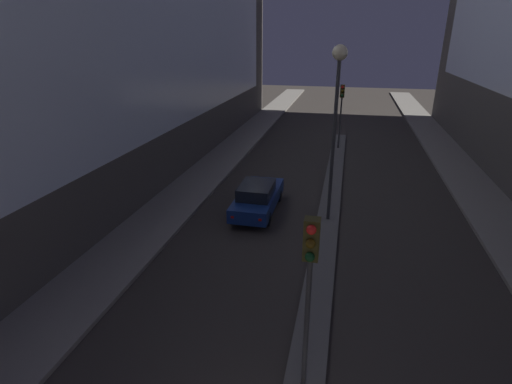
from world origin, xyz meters
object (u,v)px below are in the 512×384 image
at_px(traffic_light_near, 309,274).
at_px(car_left_lane, 258,197).
at_px(street_lamp, 337,93).
at_px(traffic_light_mid, 342,102).

xyz_separation_m(traffic_light_near, car_left_lane, (-3.45, 10.43, -2.78)).
bearing_deg(street_lamp, car_left_lane, 174.68).
relative_size(traffic_light_near, street_lamp, 0.61).
distance_m(traffic_light_mid, street_lamp, 13.03).
height_order(traffic_light_mid, car_left_lane, traffic_light_mid).
bearing_deg(traffic_light_mid, car_left_lane, -105.41).
bearing_deg(car_left_lane, street_lamp, -5.32).
xyz_separation_m(traffic_light_near, traffic_light_mid, (0.00, 22.93, 0.00)).
distance_m(traffic_light_near, street_lamp, 10.37).
relative_size(traffic_light_near, car_left_lane, 0.99).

